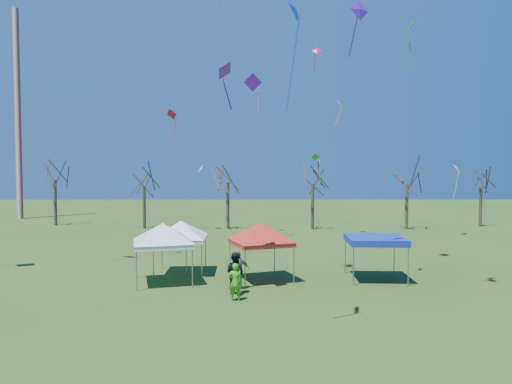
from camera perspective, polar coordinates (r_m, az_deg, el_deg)
ground at (r=21.69m, az=-0.93°, el=-12.79°), size 140.00×140.00×0.00m
radio_mast at (r=62.11m, az=-27.62°, el=8.58°), size 0.70×0.70×25.00m
tree_0 at (r=52.70m, az=-23.88°, el=3.21°), size 3.83×3.83×8.44m
tree_1 at (r=46.86m, az=-13.85°, el=2.61°), size 3.42×3.42×7.54m
tree_2 at (r=45.36m, az=-3.55°, el=3.31°), size 3.71×3.71×8.18m
tree_3 at (r=45.31m, az=7.10°, el=3.03°), size 3.59×3.59×7.91m
tree_4 at (r=47.37m, az=18.38°, el=2.87°), size 3.58×3.58×7.89m
tree_5 at (r=52.50m, az=26.34°, el=2.34°), size 3.39×3.39×7.46m
tent_white_west at (r=23.99m, az=-11.57°, el=-4.33°), size 3.91×3.91×3.57m
tent_white_mid at (r=25.99m, az=-9.41°, el=-4.00°), size 3.90×3.90×3.44m
tent_red at (r=24.06m, az=0.61°, el=-4.37°), size 3.75×3.75×3.51m
tent_blue at (r=25.09m, az=14.67°, el=-5.83°), size 3.05×3.05×2.29m
person_grey at (r=22.59m, az=-2.22°, el=-9.70°), size 1.18×0.72×1.88m
person_dark at (r=21.73m, az=-2.65°, el=-10.08°), size 1.22×1.16×1.98m
person_green at (r=20.69m, az=-2.60°, el=-11.16°), size 0.64×0.44×1.68m
kite_2 at (r=44.56m, az=-10.46°, el=9.53°), size 1.41×1.27×2.92m
kite_13 at (r=44.40m, az=-6.99°, el=2.88°), size 0.97×1.19×2.65m
kite_18 at (r=33.41m, az=7.58°, el=17.05°), size 0.69×0.48×1.69m
kite_12 at (r=43.64m, az=23.81°, el=2.68°), size 1.11×1.22×3.12m
kite_5 at (r=16.65m, az=4.85°, el=21.68°), size 0.94×1.36×4.07m
kite_17 at (r=30.02m, az=18.90°, el=19.16°), size 0.84×1.11×3.06m
kite_19 at (r=38.89m, az=10.38°, el=10.78°), size 0.74×0.94×2.22m
kite_11 at (r=38.14m, az=-0.40°, el=13.53°), size 1.53×0.89×3.34m
kite_1 at (r=20.78m, az=-4.00°, el=14.85°), size 1.03×1.16×2.12m
kite_22 at (r=42.36m, az=7.48°, el=4.21°), size 0.82×0.85×2.70m
kite_27 at (r=22.11m, az=12.79°, el=21.26°), size 1.05×0.81×2.56m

